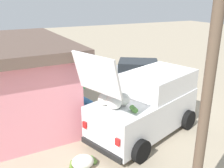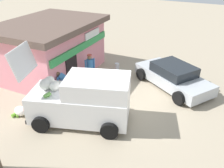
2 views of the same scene
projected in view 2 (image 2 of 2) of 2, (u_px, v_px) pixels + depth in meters
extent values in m
plane|color=tan|center=(127.00, 105.00, 10.60)|extent=(60.00, 60.00, 0.00)
cube|color=pink|center=(52.00, 51.00, 12.97)|extent=(5.54, 4.10, 2.67)
cube|color=green|center=(82.00, 47.00, 11.97)|extent=(5.12, 0.32, 0.36)
cube|color=black|center=(72.00, 69.00, 11.63)|extent=(0.90, 0.10, 2.00)
cube|color=white|center=(92.00, 36.00, 12.79)|extent=(1.50, 0.12, 0.60)
cube|color=brown|center=(48.00, 24.00, 12.26)|extent=(6.12, 4.68, 0.30)
cube|color=white|center=(80.00, 105.00, 9.25)|extent=(2.92, 4.24, 1.14)
cube|color=white|center=(98.00, 86.00, 8.72)|extent=(2.36, 2.82, 0.69)
cube|color=black|center=(128.00, 89.00, 8.59)|extent=(1.40, 0.56, 0.53)
cube|color=white|center=(23.00, 61.00, 8.64)|extent=(1.57, 0.84, 1.06)
ellipsoid|color=silver|center=(46.00, 84.00, 9.10)|extent=(0.54, 0.45, 0.45)
ellipsoid|color=silver|center=(49.00, 81.00, 9.46)|extent=(0.44, 0.37, 0.37)
ellipsoid|color=silver|center=(55.00, 86.00, 9.05)|extent=(0.45, 0.38, 0.38)
cylinder|color=#52AE32|center=(49.00, 87.00, 9.27)|extent=(0.26, 0.23, 0.10)
cylinder|color=#579540|center=(47.00, 95.00, 8.67)|extent=(0.28, 0.18, 0.15)
cube|color=black|center=(35.00, 111.00, 9.72)|extent=(1.56, 0.62, 0.16)
cube|color=red|center=(25.00, 109.00, 8.88)|extent=(0.15, 0.10, 0.20)
cube|color=red|center=(39.00, 92.00, 10.04)|extent=(0.15, 0.10, 0.20)
cylinder|color=black|center=(109.00, 131.00, 8.48)|extent=(0.43, 0.71, 0.68)
cylinder|color=black|center=(116.00, 103.00, 10.09)|extent=(0.43, 0.71, 0.68)
cylinder|color=black|center=(41.00, 125.00, 8.80)|extent=(0.43, 0.71, 0.68)
cylinder|color=black|center=(57.00, 99.00, 10.41)|extent=(0.43, 0.71, 0.68)
cube|color=#B2B7BC|center=(173.00, 78.00, 11.93)|extent=(3.73, 4.49, 0.55)
cube|color=#1E2328|center=(174.00, 69.00, 11.68)|extent=(2.39, 2.53, 0.48)
cylinder|color=black|center=(167.00, 67.00, 13.49)|extent=(0.53, 0.66, 0.65)
cylinder|color=black|center=(141.00, 74.00, 12.65)|extent=(0.53, 0.66, 0.65)
cylinder|color=black|center=(207.00, 88.00, 11.33)|extent=(0.53, 0.66, 0.65)
cylinder|color=black|center=(179.00, 98.00, 10.49)|extent=(0.53, 0.66, 0.65)
cylinder|color=navy|center=(93.00, 75.00, 12.37)|extent=(0.15, 0.15, 0.79)
cylinder|color=navy|center=(88.00, 77.00, 12.22)|extent=(0.15, 0.15, 0.79)
cylinder|color=#3872B2|center=(90.00, 64.00, 11.97)|extent=(0.47, 0.47, 0.56)
sphere|color=#8C6647|center=(90.00, 57.00, 11.78)|extent=(0.21, 0.21, 0.21)
cylinder|color=#CC4C3F|center=(89.00, 55.00, 11.72)|extent=(0.24, 0.24, 0.05)
cylinder|color=#3872B2|center=(94.00, 63.00, 12.07)|extent=(0.09, 0.09, 0.53)
cylinder|color=#3872B2|center=(86.00, 65.00, 11.86)|extent=(0.09, 0.09, 0.53)
cylinder|color=#726047|center=(69.00, 92.00, 10.82)|extent=(0.15, 0.15, 0.81)
cylinder|color=#726047|center=(72.00, 88.00, 11.11)|extent=(0.15, 0.15, 0.81)
cylinder|color=#3872B2|center=(65.00, 79.00, 10.73)|extent=(0.52, 0.73, 0.62)
sphere|color=brown|center=(58.00, 74.00, 10.66)|extent=(0.22, 0.22, 0.22)
cylinder|color=#3872B2|center=(58.00, 83.00, 10.60)|extent=(0.09, 0.09, 0.54)
cylinder|color=#3872B2|center=(62.00, 78.00, 11.02)|extent=(0.09, 0.09, 0.54)
ellipsoid|color=silver|center=(21.00, 111.00, 9.83)|extent=(0.58, 0.68, 0.39)
cylinder|color=#629A42|center=(29.00, 114.00, 9.85)|extent=(0.27, 0.17, 0.14)
cylinder|color=#639C30|center=(18.00, 115.00, 9.81)|extent=(0.27, 0.28, 0.11)
cylinder|color=#56B141|center=(25.00, 112.00, 9.98)|extent=(0.32, 0.34, 0.14)
cylinder|color=olive|center=(20.00, 110.00, 10.15)|extent=(0.32, 0.22, 0.11)
cylinder|color=#69AF2E|center=(15.00, 114.00, 9.81)|extent=(0.34, 0.21, 0.15)
cylinder|color=silver|center=(117.00, 66.00, 13.94)|extent=(0.26, 0.26, 0.37)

